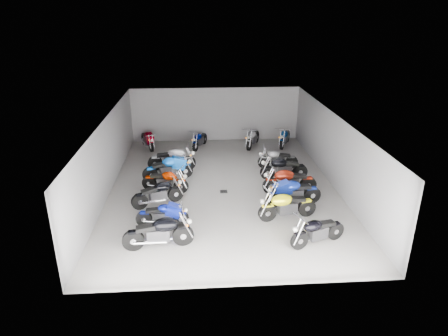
{
  "coord_description": "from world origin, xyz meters",
  "views": [
    {
      "loc": [
        -1.06,
        -16.44,
        7.54
      ],
      "look_at": [
        0.03,
        -0.19,
        1.0
      ],
      "focal_mm": 32.0,
      "sensor_mm": 36.0,
      "label": 1
    }
  ],
  "objects": [
    {
      "name": "motorcycle_right_e",
      "position": [
        2.9,
        0.75,
        0.54
      ],
      "size": [
        2.27,
        0.44,
        1.0
      ],
      "rotation": [
        0.0,
        0.0,
        1.58
      ],
      "color": "black",
      "rests_on": "ground"
    },
    {
      "name": "motorcycle_right_f",
      "position": [
        2.89,
        2.15,
        0.49
      ],
      "size": [
        2.04,
        0.43,
        0.9
      ],
      "rotation": [
        0.0,
        0.0,
        1.51
      ],
      "color": "black",
      "rests_on": "ground"
    },
    {
      "name": "motorcycle_right_a",
      "position": [
        2.89,
        -4.93,
        0.52
      ],
      "size": [
        2.06,
        0.9,
        0.95
      ],
      "rotation": [
        0.0,
        0.0,
        1.94
      ],
      "color": "black",
      "rests_on": "ground"
    },
    {
      "name": "motorcycle_back_a",
      "position": [
        -3.99,
        5.71,
        0.51
      ],
      "size": [
        0.94,
        2.03,
        0.94
      ],
      "rotation": [
        0.0,
        0.0,
        3.53
      ],
      "color": "black",
      "rests_on": "ground"
    },
    {
      "name": "motorcycle_back_e",
      "position": [
        2.1,
        5.59,
        0.54
      ],
      "size": [
        1.03,
        2.1,
        0.98
      ],
      "rotation": [
        0.0,
        0.0,
        2.73
      ],
      "color": "black",
      "rests_on": "ground"
    },
    {
      "name": "motorcycle_left_e",
      "position": [
        -2.49,
        0.98,
        0.57
      ],
      "size": [
        2.35,
        0.76,
        1.05
      ],
      "rotation": [
        0.0,
        0.0,
        -1.32
      ],
      "color": "black",
      "rests_on": "ground"
    },
    {
      "name": "motorcycle_back_c",
      "position": [
        -1.0,
        5.56,
        0.49
      ],
      "size": [
        0.86,
        1.95,
        0.9
      ],
      "rotation": [
        0.0,
        0.0,
        2.77
      ],
      "color": "black",
      "rests_on": "ground"
    },
    {
      "name": "motorcycle_left_d",
      "position": [
        -2.55,
        -0.29,
        0.51
      ],
      "size": [
        2.09,
        0.73,
        0.94
      ],
      "rotation": [
        0.0,
        0.0,
        -1.85
      ],
      "color": "black",
      "rests_on": "ground"
    },
    {
      "name": "wall_left",
      "position": [
        -5.0,
        0.0,
        1.6
      ],
      "size": [
        0.1,
        14.0,
        3.2
      ],
      "primitive_type": "cube",
      "color": "slate",
      "rests_on": "ground"
    },
    {
      "name": "ceiling",
      "position": [
        0.0,
        0.0,
        3.22
      ],
      "size": [
        10.0,
        14.0,
        0.04
      ],
      "primitive_type": "cube",
      "color": "black",
      "rests_on": "wall_back"
    },
    {
      "name": "motorcycle_left_a",
      "position": [
        -2.45,
        -4.76,
        0.57
      ],
      "size": [
        2.39,
        0.55,
        1.05
      ],
      "rotation": [
        0.0,
        0.0,
        -1.45
      ],
      "color": "black",
      "rests_on": "ground"
    },
    {
      "name": "wall_back",
      "position": [
        0.0,
        7.0,
        1.6
      ],
      "size": [
        10.0,
        0.1,
        3.2
      ],
      "primitive_type": "cube",
      "color": "slate",
      "rests_on": "ground"
    },
    {
      "name": "wall_right",
      "position": [
        5.0,
        0.0,
        1.6
      ],
      "size": [
        0.1,
        14.0,
        3.2
      ],
      "primitive_type": "cube",
      "color": "slate",
      "rests_on": "ground"
    },
    {
      "name": "motorcycle_left_f",
      "position": [
        -2.38,
        2.23,
        0.57
      ],
      "size": [
        2.39,
        0.49,
        1.05
      ],
      "rotation": [
        0.0,
        0.0,
        -1.62
      ],
      "color": "black",
      "rests_on": "ground"
    },
    {
      "name": "motorcycle_back_f",
      "position": [
        3.99,
        5.58,
        0.53
      ],
      "size": [
        1.02,
        2.06,
        0.96
      ],
      "rotation": [
        0.0,
        0.0,
        2.73
      ],
      "color": "black",
      "rests_on": "ground"
    },
    {
      "name": "motorcycle_left_c",
      "position": [
        -2.74,
        -1.6,
        0.53
      ],
      "size": [
        2.08,
        1.03,
        0.97
      ],
      "rotation": [
        0.0,
        0.0,
        -1.15
      ],
      "color": "black",
      "rests_on": "ground"
    },
    {
      "name": "motorcycle_right_d",
      "position": [
        2.82,
        -0.82,
        0.57
      ],
      "size": [
        2.38,
        0.47,
        1.05
      ],
      "rotation": [
        0.0,
        0.0,
        1.59
      ],
      "color": "black",
      "rests_on": "ground"
    },
    {
      "name": "motorcycle_left_b",
      "position": [
        -2.43,
        -3.34,
        0.48
      ],
      "size": [
        1.98,
        0.41,
        0.87
      ],
      "rotation": [
        0.0,
        0.0,
        -1.63
      ],
      "color": "black",
      "rests_on": "ground"
    },
    {
      "name": "drain_grate",
      "position": [
        0.0,
        -0.5,
        0.01
      ],
      "size": [
        0.32,
        0.32,
        0.01
      ],
      "primitive_type": "cube",
      "color": "black",
      "rests_on": "ground"
    },
    {
      "name": "ground",
      "position": [
        0.0,
        0.0,
        0.0
      ],
      "size": [
        14.0,
        14.0,
        0.0
      ],
      "primitive_type": "plane",
      "color": "gray",
      "rests_on": "ground"
    },
    {
      "name": "motorcycle_right_c",
      "position": [
        2.74,
        -1.98,
        0.57
      ],
      "size": [
        2.34,
        0.62,
        1.04
      ],
      "rotation": [
        0.0,
        0.0,
        1.75
      ],
      "color": "black",
      "rests_on": "ground"
    },
    {
      "name": "motorcycle_right_b",
      "position": [
        2.23,
        -3.09,
        0.56
      ],
      "size": [
        2.32,
        0.64,
        1.03
      ],
      "rotation": [
        0.0,
        0.0,
        1.76
      ],
      "color": "black",
      "rests_on": "ground"
    }
  ]
}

